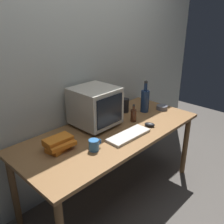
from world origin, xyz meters
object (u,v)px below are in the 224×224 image
Objects in this scene: bottle_short at (133,115)px; cd_spindle at (162,107)px; crt_monitor at (95,106)px; computer_mouse at (150,125)px; book_stack at (59,143)px; bottle_tall at (145,100)px; mug at (94,145)px; metal_canister at (125,105)px; keyboard at (129,135)px.

bottle_short is 1.49× the size of cd_spindle.
bottle_short is 0.46m from cd_spindle.
crt_monitor is 0.54m from computer_mouse.
computer_mouse is 0.87m from book_stack.
mug is (-0.91, -0.19, -0.08)m from bottle_tall.
bottle_tall is 0.22m from metal_canister.
computer_mouse is at bearing -48.79° from crt_monitor.
metal_canister is at bearing 136.56° from bottle_tall.
keyboard is 4.20× the size of computer_mouse.
bottle_short is at bearing 75.55° from computer_mouse.
keyboard is 1.21× the size of bottle_tall.
book_stack is at bearing 155.31° from keyboard.
metal_canister reaches higher than book_stack.
metal_canister is (0.93, 0.13, 0.02)m from book_stack.
bottle_tall is (0.55, 0.25, 0.12)m from keyboard.
book_stack reaches higher than mug.
computer_mouse is 0.43× the size of book_stack.
computer_mouse is at bearing -0.97° from keyboard.
computer_mouse is (0.29, -0.01, 0.01)m from keyboard.
bottle_tall is 1.94× the size of bottle_short.
keyboard is at bearing -26.01° from book_stack.
cd_spindle is at bearing 12.20° from keyboard.
crt_monitor is at bearing 46.08° from mug.
crt_monitor reaches higher than mug.
metal_canister is at bearing 2.53° from crt_monitor.
metal_canister reaches higher than cd_spindle.
book_stack is at bearing -166.99° from crt_monitor.
keyboard is 2.35× the size of bottle_short.
metal_canister is at bearing 46.10° from keyboard.
mug is 1.00× the size of cd_spindle.
cd_spindle is (0.78, -0.23, -0.17)m from crt_monitor.
computer_mouse is 0.19m from bottle_short.
book_stack is (-0.54, 0.26, 0.04)m from keyboard.
computer_mouse is at bearing -85.41° from bottle_short.
crt_monitor is at bearing 163.43° from cd_spindle.
mug is at bearing -49.36° from book_stack.
bottle_short reaches higher than metal_canister.
bottle_short is (-0.02, 0.19, 0.05)m from computer_mouse.
mug is at bearing -175.35° from cd_spindle.
computer_mouse is at bearing -104.62° from metal_canister.
mug reaches higher than keyboard.
cd_spindle is at bearing -16.57° from crt_monitor.
crt_monitor reaches higher than computer_mouse.
bottle_short reaches higher than keyboard.
computer_mouse is 0.56× the size of bottle_short.
cd_spindle is at bearing -36.70° from metal_canister.
bottle_short is (0.32, -0.20, -0.13)m from crt_monitor.
bottle_short is 0.25m from metal_canister.
metal_canister reaches higher than mug.
cd_spindle is (0.46, -0.03, -0.04)m from bottle_short.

